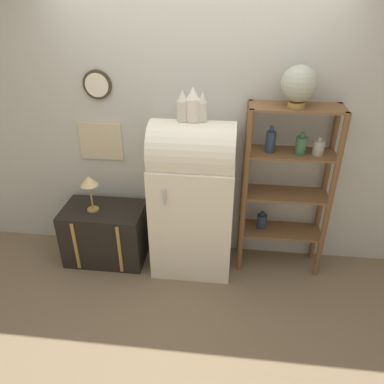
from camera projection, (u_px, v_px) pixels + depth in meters
The scene contains 10 objects.
ground_plane at pixel (189, 281), 3.56m from camera, with size 12.00×12.00×0.00m, color #7A664C.
wall_back at pixel (196, 125), 3.39m from camera, with size 7.00×0.09×2.70m.
refrigerator at pixel (193, 197), 3.42m from camera, with size 0.74×0.58×1.49m.
suitcase_trunk at pixel (106, 233), 3.74m from camera, with size 0.78×0.49×0.58m.
shelf_unit at pixel (286, 180), 3.33m from camera, with size 0.79×0.32×1.61m.
globe at pixel (299, 84), 2.90m from camera, with size 0.28×0.28×0.32m.
vase_left at pixel (182, 106), 3.01m from camera, with size 0.09×0.09×0.26m.
vase_center at pixel (193, 105), 3.01m from camera, with size 0.12×0.12×0.28m.
vase_right at pixel (203, 108), 3.00m from camera, with size 0.08×0.08×0.24m.
desk_lamp at pixel (89, 183), 3.44m from camera, with size 0.17×0.17×0.36m.
Camera 1 is at (0.34, -2.66, 2.48)m, focal length 35.00 mm.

